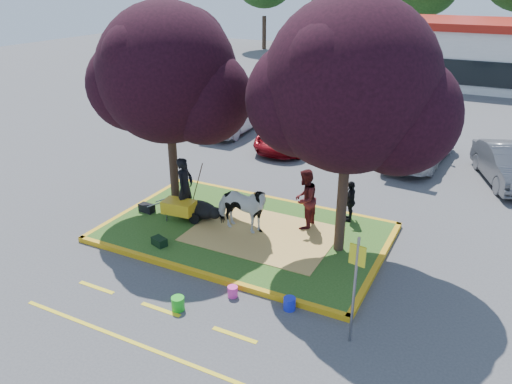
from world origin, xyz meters
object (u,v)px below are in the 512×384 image
at_px(bucket_blue, 290,304).
at_px(calf, 199,210).
at_px(sign_post, 355,279).
at_px(bucket_green, 178,303).
at_px(car_black, 191,112).
at_px(wheelbarrow, 179,207).
at_px(handler, 185,188).
at_px(bucket_pink, 233,292).
at_px(cow, 241,208).
at_px(car_silver, 235,116).

bearing_deg(bucket_blue, calf, 146.52).
distance_m(sign_post, bucket_green, 4.25).
xyz_separation_m(sign_post, car_black, (-12.31, 12.36, -0.79)).
bearing_deg(calf, wheelbarrow, -117.70).
distance_m(handler, car_black, 10.85).
bearing_deg(bucket_pink, bucket_green, -130.45).
distance_m(handler, bucket_green, 4.83).
relative_size(sign_post, car_black, 0.56).
bearing_deg(wheelbarrow, bucket_blue, -32.03).
bearing_deg(car_black, cow, -51.83).
height_order(cow, bucket_blue, cow).
distance_m(calf, car_black, 11.03).
xyz_separation_m(bucket_blue, car_silver, (-8.29, 12.23, 0.63)).
height_order(handler, bucket_pink, handler).
bearing_deg(wheelbarrow, bucket_green, -60.89).
xyz_separation_m(sign_post, car_silver, (-9.90, 12.66, -0.78)).
bearing_deg(cow, handler, 85.97).
height_order(bucket_pink, bucket_blue, bucket_blue).
bearing_deg(bucket_pink, car_black, 127.46).
distance_m(cow, sign_post, 5.39).
xyz_separation_m(bucket_green, car_black, (-8.38, 13.13, 0.61)).
xyz_separation_m(cow, calf, (-1.64, 0.21, -0.48)).
height_order(handler, car_black, handler).
height_order(handler, car_silver, handler).
height_order(wheelbarrow, bucket_pink, wheelbarrow).
xyz_separation_m(sign_post, bucket_blue, (-1.60, 0.43, -1.41)).
bearing_deg(bucket_green, bucket_blue, 27.20).
distance_m(handler, car_silver, 10.03).
relative_size(cow, wheelbarrow, 1.01).
relative_size(calf, car_black, 0.28).
bearing_deg(bucket_pink, car_silver, 118.93).
relative_size(bucket_green, car_black, 0.07).
bearing_deg(bucket_green, car_black, 122.54).
relative_size(bucket_green, car_silver, 0.07).
height_order(sign_post, car_silver, sign_post).
bearing_deg(bucket_pink, wheelbarrow, 142.38).
xyz_separation_m(cow, bucket_pink, (1.30, -2.85, -0.77)).
distance_m(bucket_pink, car_black, 15.25).
relative_size(handler, bucket_green, 5.85).
height_order(cow, bucket_pink, cow).
distance_m(wheelbarrow, sign_post, 7.09).
bearing_deg(sign_post, calf, 161.44).
bearing_deg(handler, bucket_pink, -135.21).
bearing_deg(cow, car_black, 40.49).
height_order(cow, car_silver, cow).
xyz_separation_m(handler, car_silver, (-3.47, 9.40, -0.34)).
bearing_deg(car_black, calf, -57.58).
distance_m(calf, handler, 0.83).
bearing_deg(handler, sign_post, -120.62).
distance_m(bucket_pink, car_silver, 14.17).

